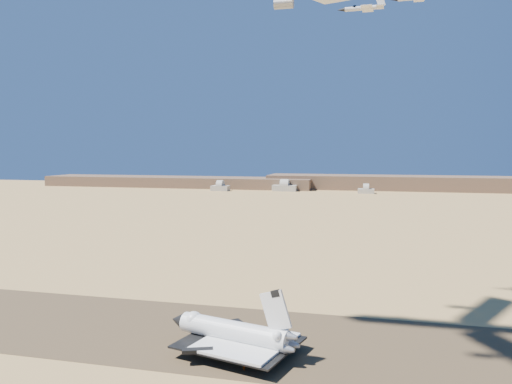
% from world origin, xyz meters
% --- Properties ---
extents(ground, '(1200.00, 1200.00, 0.00)m').
position_xyz_m(ground, '(0.00, 0.00, 0.00)').
color(ground, tan).
rests_on(ground, ground).
extents(runway, '(600.00, 50.00, 0.06)m').
position_xyz_m(runway, '(0.00, 0.00, 0.03)').
color(runway, brown).
rests_on(runway, ground).
extents(ridgeline, '(960.00, 90.00, 18.00)m').
position_xyz_m(ridgeline, '(65.32, 527.31, 7.63)').
color(ridgeline, brown).
rests_on(ridgeline, ground).
extents(hangars, '(200.50, 29.50, 30.00)m').
position_xyz_m(hangars, '(-64.00, 478.43, 4.83)').
color(hangars, '#ABA698').
rests_on(hangars, ground).
extents(shuttle, '(37.33, 28.79, 18.28)m').
position_xyz_m(shuttle, '(18.11, -10.00, 4.91)').
color(shuttle, white).
rests_on(shuttle, runway).
extents(crew_a, '(0.44, 0.64, 1.71)m').
position_xyz_m(crew_a, '(27.53, -17.43, 0.91)').
color(crew_a, '#C34E0B').
rests_on(crew_a, runway).
extents(crew_b, '(0.93, 0.98, 1.77)m').
position_xyz_m(crew_b, '(26.08, -14.93, 0.94)').
color(crew_b, '#C34E0B').
rests_on(crew_b, runway).
extents(crew_c, '(1.14, 0.89, 1.74)m').
position_xyz_m(crew_c, '(23.79, -19.57, 0.93)').
color(crew_c, '#C34E0B').
rests_on(crew_c, runway).
extents(chase_jet_d, '(15.65, 8.42, 3.90)m').
position_xyz_m(chase_jet_d, '(47.52, 42.66, 98.17)').
color(chase_jet_d, silver).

